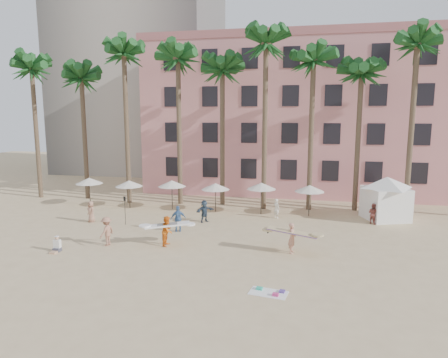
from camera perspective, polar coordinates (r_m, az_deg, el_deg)
ground at (r=23.29m, az=-5.65°, el=-12.03°), size 120.00×120.00×0.00m
pink_hotel at (r=46.73m, az=12.21°, el=8.49°), size 35.00×14.00×16.00m
grey_tower at (r=65.75m, az=-11.82°, el=23.63°), size 22.00×18.00×50.00m
palm_row at (r=36.51m, az=2.01°, el=16.36°), size 44.40×5.40×16.30m
umbrella_row at (r=35.09m, az=-4.42°, el=-0.82°), size 22.50×2.70×2.73m
cabana at (r=34.64m, az=22.15°, el=-2.05°), size 5.74×5.74×3.50m
beach_towel at (r=19.90m, az=6.52°, el=-15.78°), size 1.94×1.28×0.14m
carrier_yellow at (r=24.97m, az=9.70°, el=-8.09°), size 3.13×1.25×1.90m
carrier_white at (r=26.31m, az=-8.09°, el=-7.22°), size 2.96×1.65×1.94m
beachgoers at (r=29.76m, az=-4.87°, el=-5.48°), size 22.74×10.18×1.91m
paddle at (r=31.61m, az=-13.98°, el=-3.89°), size 0.18×0.04×2.23m
seated_man at (r=27.14m, az=-22.80°, el=-8.86°), size 0.43×0.75×0.97m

